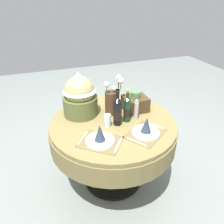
# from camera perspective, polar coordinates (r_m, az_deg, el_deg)

# --- Properties ---
(ground) EXTENTS (8.00, 8.00, 0.00)m
(ground) POSITION_cam_1_polar(r_m,az_deg,el_deg) (2.53, 0.24, -16.87)
(ground) COLOR gray
(dining_table) EXTENTS (1.21, 1.21, 0.75)m
(dining_table) POSITION_cam_1_polar(r_m,az_deg,el_deg) (2.14, 0.27, -5.63)
(dining_table) COLOR olive
(dining_table) RESTS_ON ground
(place_setting_left) EXTENTS (0.43, 0.41, 0.16)m
(place_setting_left) POSITION_cam_1_polar(r_m,az_deg,el_deg) (1.76, -3.19, -6.64)
(place_setting_left) COLOR brown
(place_setting_left) RESTS_ON dining_table
(place_setting_right) EXTENTS (0.43, 0.41, 0.16)m
(place_setting_right) POSITION_cam_1_polar(r_m,az_deg,el_deg) (1.88, 8.97, -4.43)
(place_setting_right) COLOR brown
(place_setting_right) RESTS_ON dining_table
(flower_vase) EXTENTS (0.21, 0.15, 0.39)m
(flower_vase) POSITION_cam_1_polar(r_m,az_deg,el_deg) (2.11, -0.02, 3.37)
(flower_vase) COLOR #47331E
(flower_vase) RESTS_ON dining_table
(wine_bottle_left) EXTENTS (0.07, 0.07, 0.32)m
(wine_bottle_left) POSITION_cam_1_polar(r_m,az_deg,el_deg) (2.00, 4.01, 0.77)
(wine_bottle_left) COLOR #143819
(wine_bottle_left) RESTS_ON dining_table
(wine_bottle_centre) EXTENTS (0.08, 0.08, 0.35)m
(wine_bottle_centre) POSITION_cam_1_polar(r_m,az_deg,el_deg) (1.94, 1.47, 0.17)
(wine_bottle_centre) COLOR black
(wine_bottle_centre) RESTS_ON dining_table
(tumbler_near_right) EXTENTS (0.06, 0.06, 0.12)m
(tumbler_near_right) POSITION_cam_1_polar(r_m,az_deg,el_deg) (1.95, -1.21, -2.22)
(tumbler_near_right) COLOR silver
(tumbler_near_right) RESTS_ON dining_table
(pepper_mill) EXTENTS (0.04, 0.04, 0.21)m
(pepper_mill) POSITION_cam_1_polar(r_m,az_deg,el_deg) (2.05, 6.41, 0.50)
(pepper_mill) COLOR #B7B2AD
(pepper_mill) RESTS_ON dining_table
(gift_tub_back_left) EXTENTS (0.34, 0.34, 0.43)m
(gift_tub_back_left) POSITION_cam_1_polar(r_m,az_deg,el_deg) (2.09, -8.54, 4.88)
(gift_tub_back_left) COLOR #566033
(gift_tub_back_left) RESTS_ON dining_table
(woven_basket_side_right) EXTENTS (0.23, 0.21, 0.21)m
(woven_basket_side_right) POSITION_cam_1_polar(r_m,az_deg,el_deg) (2.22, 6.13, 2.40)
(woven_basket_side_right) COLOR #47331E
(woven_basket_side_right) RESTS_ON dining_table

